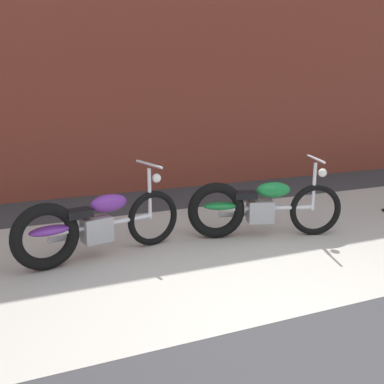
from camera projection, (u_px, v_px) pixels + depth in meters
The scene contains 5 objects.
ground_plane at pixel (282, 321), 3.63m from camera, with size 80.00×80.00×0.00m, color #38383A.
sidewalk_slab at pixel (199, 250), 5.20m from camera, with size 36.00×3.50×0.01m, color #B2ADA3.
brick_building_wall at pixel (121, 42), 7.67m from camera, with size 36.00×0.50×5.33m, color brown.
motorcycle_purple at pixel (90, 225), 4.84m from camera, with size 1.98×0.70×1.03m.
motorcycle_green at pixel (254, 207), 5.58m from camera, with size 1.94×0.83×1.03m.
Camera 1 is at (-1.95, -2.74, 1.89)m, focal length 40.88 mm.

